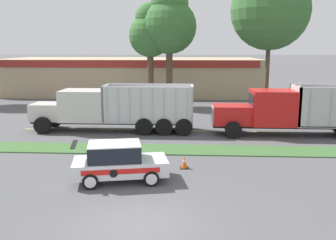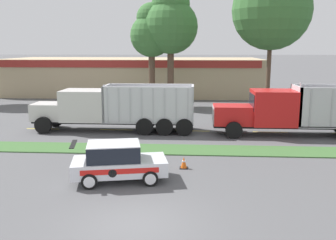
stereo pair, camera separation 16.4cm
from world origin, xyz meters
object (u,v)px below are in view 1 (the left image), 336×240
object	(u,v)px
dump_truck_mid	(290,112)
rally_car	(118,162)
dump_truck_lead	(101,109)
traffic_cone	(184,163)

from	to	relation	value
dump_truck_mid	rally_car	xyz separation A→B (m)	(-9.74, -9.37, -0.69)
dump_truck_mid	dump_truck_lead	bearing A→B (deg)	177.47
traffic_cone	dump_truck_mid	bearing A→B (deg)	47.34
dump_truck_lead	dump_truck_mid	size ratio (longest dim) A/B	0.95
dump_truck_lead	rally_car	bearing A→B (deg)	-72.81
dump_truck_mid	traffic_cone	distance (m)	10.24
dump_truck_lead	rally_car	world-z (taller)	dump_truck_lead
rally_car	traffic_cone	xyz separation A→B (m)	(2.86, 1.90, -0.59)
dump_truck_lead	traffic_cone	xyz separation A→B (m)	(5.93, -8.04, -1.25)
dump_truck_mid	traffic_cone	xyz separation A→B (m)	(-6.89, -7.47, -1.28)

